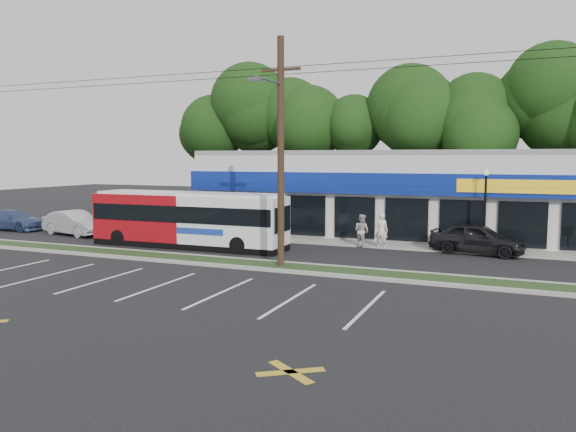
# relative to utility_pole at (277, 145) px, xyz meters

# --- Properties ---
(ground) EXTENTS (120.00, 120.00, 0.00)m
(ground) POSITION_rel_utility_pole_xyz_m (-2.83, -0.93, -5.41)
(ground) COLOR black
(ground) RESTS_ON ground
(grass_strip) EXTENTS (40.00, 1.60, 0.12)m
(grass_strip) POSITION_rel_utility_pole_xyz_m (-2.83, 0.07, -5.35)
(grass_strip) COLOR #223B18
(grass_strip) RESTS_ON ground
(curb_south) EXTENTS (40.00, 0.25, 0.14)m
(curb_south) POSITION_rel_utility_pole_xyz_m (-2.83, -0.78, -5.34)
(curb_south) COLOR #9E9E93
(curb_south) RESTS_ON ground
(curb_north) EXTENTS (40.00, 0.25, 0.14)m
(curb_north) POSITION_rel_utility_pole_xyz_m (-2.83, 0.92, -5.34)
(curb_north) COLOR #9E9E93
(curb_north) RESTS_ON ground
(sidewalk) EXTENTS (32.00, 2.20, 0.10)m
(sidewalk) POSITION_rel_utility_pole_xyz_m (2.17, 8.07, -5.36)
(sidewalk) COLOR #9E9E93
(sidewalk) RESTS_ON ground
(strip_mall) EXTENTS (25.00, 12.55, 5.30)m
(strip_mall) POSITION_rel_utility_pole_xyz_m (2.67, 14.99, -2.76)
(strip_mall) COLOR beige
(strip_mall) RESTS_ON ground
(utility_pole) EXTENTS (50.00, 2.77, 10.00)m
(utility_pole) POSITION_rel_utility_pole_xyz_m (0.00, 0.00, 0.00)
(utility_pole) COLOR black
(utility_pole) RESTS_ON ground
(lamp_post) EXTENTS (0.30, 0.30, 4.25)m
(lamp_post) POSITION_rel_utility_pole_xyz_m (8.17, 7.87, -2.74)
(lamp_post) COLOR black
(lamp_post) RESTS_ON ground
(tree_line) EXTENTS (46.76, 6.76, 11.83)m
(tree_line) POSITION_rel_utility_pole_xyz_m (1.17, 25.07, 3.00)
(tree_line) COLOR black
(tree_line) RESTS_ON ground
(metrobus) EXTENTS (11.16, 2.51, 2.99)m
(metrobus) POSITION_rel_utility_pole_xyz_m (-6.84, 3.57, -3.83)
(metrobus) COLOR #9D0C14
(metrobus) RESTS_ON ground
(car_dark) EXTENTS (4.89, 2.60, 1.58)m
(car_dark) POSITION_rel_utility_pole_xyz_m (7.88, 7.28, -4.62)
(car_dark) COLOR black
(car_dark) RESTS_ON ground
(car_silver) EXTENTS (4.88, 2.51, 1.53)m
(car_silver) POSITION_rel_utility_pole_xyz_m (-16.01, 4.76, -4.65)
(car_silver) COLOR #ADAFB5
(car_silver) RESTS_ON ground
(car_blue) EXTENTS (4.72, 2.02, 1.36)m
(car_blue) POSITION_rel_utility_pole_xyz_m (-21.67, 5.14, -4.74)
(car_blue) COLOR navy
(car_blue) RESTS_ON ground
(pedestrian_a) EXTENTS (0.71, 0.46, 1.93)m
(pedestrian_a) POSITION_rel_utility_pole_xyz_m (3.00, 7.10, -4.45)
(pedestrian_a) COLOR white
(pedestrian_a) RESTS_ON ground
(pedestrian_b) EXTENTS (1.09, 0.99, 1.82)m
(pedestrian_b) POSITION_rel_utility_pole_xyz_m (1.95, 6.99, -4.50)
(pedestrian_b) COLOR #B8AEA6
(pedestrian_b) RESTS_ON ground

